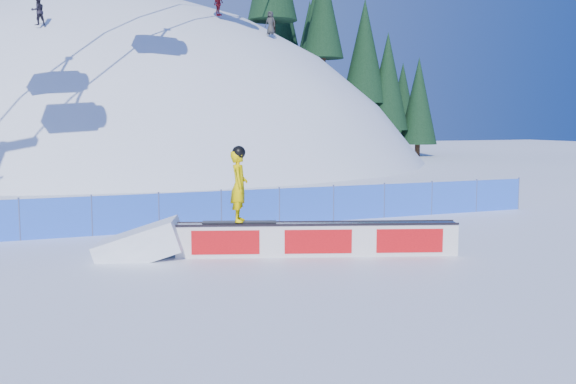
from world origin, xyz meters
name	(u,v)px	position (x,y,z in m)	size (l,w,h in m)	color
ground	(305,252)	(0.00, 0.00, 0.00)	(160.00, 160.00, 0.00)	white
snow_hill	(121,360)	(0.00, 42.00, -18.00)	(64.00, 64.00, 64.00)	white
treeline	(356,59)	(22.69, 40.58, 9.38)	(18.27, 12.99, 19.18)	#342014
safety_fence	(251,208)	(0.00, 4.50, 0.60)	(22.05, 0.05, 1.30)	blue
rail_box	(317,239)	(0.13, -0.54, 0.42)	(6.96, 2.79, 0.86)	silver
snow_ramp	(141,257)	(-4.13, 0.90, 0.00)	(2.07, 1.38, 0.78)	white
snowboarder	(239,185)	(-1.76, 0.10, 1.82)	(1.88, 0.92, 1.96)	black
distant_skiers	(135,2)	(0.13, 29.45, 11.37)	(16.69, 7.20, 4.73)	black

